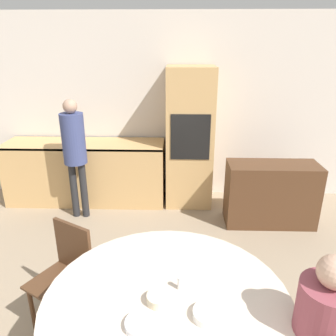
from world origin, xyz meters
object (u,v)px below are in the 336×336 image
at_px(dining_table, 167,323).
at_px(person_standing, 74,146).
at_px(bowl_far, 209,314).
at_px(chair_far_left, 66,270).
at_px(bowl_near, 142,324).
at_px(bowl_centre, 158,299).
at_px(oven_unit, 189,138).
at_px(sideboard, 271,194).

bearing_deg(dining_table, person_standing, 117.95).
bearing_deg(bowl_far, chair_far_left, 145.91).
bearing_deg(chair_far_left, person_standing, 133.16).
height_order(chair_far_left, bowl_near, chair_far_left).
bearing_deg(bowl_near, bowl_far, 11.39).
xyz_separation_m(person_standing, bowl_centre, (1.19, -2.37, -0.18)).
bearing_deg(dining_table, bowl_near, -120.19).
height_order(oven_unit, sideboard, oven_unit).
distance_m(bowl_near, bowl_far, 0.37).
xyz_separation_m(oven_unit, chair_far_left, (-1.05, -2.25, -0.47)).
bearing_deg(dining_table, bowl_far, -31.03).
bearing_deg(sideboard, chair_far_left, -141.29).
xyz_separation_m(dining_table, bowl_near, (-0.13, -0.22, 0.21)).
xyz_separation_m(oven_unit, bowl_centre, (-0.27, -2.86, -0.16)).
height_order(oven_unit, bowl_centre, oven_unit).
height_order(dining_table, bowl_near, bowl_near).
height_order(oven_unit, dining_table, oven_unit).
relative_size(sideboard, person_standing, 0.71).
relative_size(sideboard, bowl_centre, 7.55).
height_order(person_standing, bowl_centre, person_standing).
distance_m(dining_table, person_standing, 2.67).
distance_m(oven_unit, bowl_near, 3.07).
bearing_deg(person_standing, dining_table, -62.05).
relative_size(oven_unit, dining_table, 1.29).
distance_m(oven_unit, dining_table, 2.86).
bearing_deg(dining_table, sideboard, 60.96).
relative_size(dining_table, chair_far_left, 1.72).
xyz_separation_m(dining_table, person_standing, (-1.24, 2.34, 0.41)).
distance_m(dining_table, bowl_centre, 0.23).
relative_size(oven_unit, bowl_far, 10.26).
bearing_deg(oven_unit, bowl_far, -89.59).
relative_size(dining_table, person_standing, 0.95).
height_order(dining_table, bowl_far, bowl_far).
xyz_separation_m(bowl_near, bowl_centre, (0.08, 0.18, 0.01)).
xyz_separation_m(dining_table, bowl_far, (0.24, -0.14, 0.22)).
bearing_deg(dining_table, oven_unit, 85.58).
distance_m(sideboard, bowl_far, 2.61).
relative_size(dining_table, bowl_near, 8.01).
distance_m(chair_far_left, bowl_near, 1.10).
distance_m(chair_far_left, bowl_centre, 1.04).
relative_size(sideboard, bowl_near, 6.00).
bearing_deg(sideboard, dining_table, -119.04).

